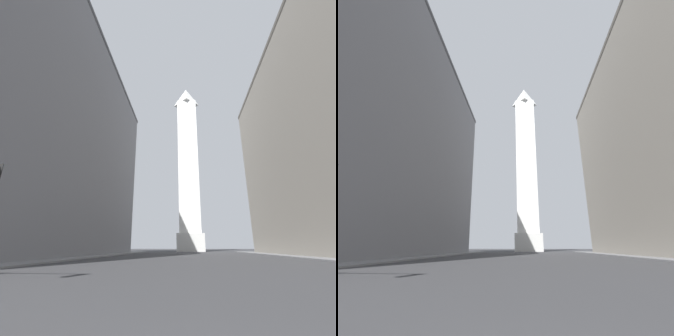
{
  "view_description": "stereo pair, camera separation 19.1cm",
  "coord_description": "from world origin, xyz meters",
  "views": [
    {
      "loc": [
        -0.98,
        -1.49,
        1.43
      ],
      "look_at": [
        -6.27,
        61.73,
        23.83
      ],
      "focal_mm": 24.0,
      "sensor_mm": 36.0,
      "label": 1
    },
    {
      "loc": [
        -0.79,
        -1.47,
        1.43
      ],
      "look_at": [
        -6.27,
        61.73,
        23.83
      ],
      "focal_mm": 24.0,
      "sensor_mm": 36.0,
      "label": 2
    }
  ],
  "objects": [
    {
      "name": "building_left",
      "position": [
        -26.68,
        34.47,
        21.15
      ],
      "size": [
        19.55,
        60.22,
        42.28
      ],
      "color": "slate",
      "rests_on": "ground_plane"
    },
    {
      "name": "obelisk",
      "position": [
        0.0,
        79.0,
        31.39
      ],
      "size": [
        9.16,
        9.16,
        65.58
      ],
      "color": "silver",
      "rests_on": "ground_plane"
    },
    {
      "name": "sidewalk_left",
      "position": [
        -16.41,
        28.44,
        0.07
      ],
      "size": [
        5.0,
        94.8,
        0.15
      ],
      "primitive_type": "cube",
      "color": "slate",
      "rests_on": "ground_plane"
    }
  ]
}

